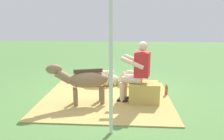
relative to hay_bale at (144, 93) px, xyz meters
name	(u,v)px	position (x,y,z in m)	size (l,w,h in m)	color
ground_plane	(109,95)	(0.78, -0.42, -0.23)	(24.00, 24.00, 0.00)	#568442
hay_patch	(106,98)	(0.82, -0.18, -0.21)	(2.88, 2.59, 0.02)	tan
hay_bale	(144,93)	(0.00, 0.00, 0.00)	(0.64, 0.44, 0.45)	tan
person_seated	(137,70)	(0.16, -0.03, 0.51)	(0.71, 0.52, 1.33)	beige
pony_standing	(84,80)	(1.26, 0.18, 0.32)	(1.32, 0.58, 0.90)	#8C6B4C
pony_lying	(106,79)	(0.91, -1.15, -0.04)	(1.36, 0.59, 0.42)	beige
soda_bottle	(166,90)	(-0.57, -0.48, -0.09)	(0.07, 0.07, 0.29)	brown
tent_pole_left	(111,64)	(0.61, 1.34, 0.91)	(0.06, 0.06, 2.28)	silver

